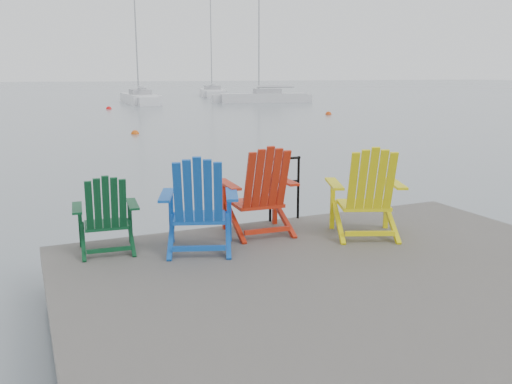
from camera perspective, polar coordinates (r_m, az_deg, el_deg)
name	(u,v)px	position (r m, az deg, el deg)	size (l,w,h in m)	color
ground	(368,327)	(5.81, 11.76, -13.76)	(400.00, 400.00, 0.00)	slate
dock	(370,295)	(5.67, 11.91, -10.60)	(6.00, 5.00, 1.40)	#2D2A28
handrail	(284,182)	(7.61, 3.02, 1.02)	(0.48, 0.04, 0.90)	black
chair_green	(106,213)	(6.45, -15.51, -2.19)	(0.78, 0.73, 0.92)	#0A3A1D
chair_blue	(199,204)	(6.27, -6.02, -1.24)	(1.07, 1.02, 1.13)	#1049A6
chair_red	(260,190)	(6.91, 0.44, 0.18)	(0.95, 0.88, 1.15)	#B0210C
chair_yellow	(367,192)	(6.94, 11.58, 0.01)	(1.11, 1.06, 1.15)	yellow
sailboat_near	(140,99)	(50.25, -12.14, 9.54)	(2.75, 9.11, 12.36)	silver
sailboat_mid	(212,93)	(65.54, -4.63, 10.35)	(5.23, 10.40, 13.68)	silver
sailboat_far	(263,98)	(50.76, 0.78, 9.84)	(8.21, 3.51, 11.05)	silver
buoy_a	(135,134)	(24.07, -12.61, 5.97)	(0.35, 0.35, 0.35)	#D2500C
buoy_c	(328,115)	(35.31, 7.63, 8.08)	(0.40, 0.40, 0.40)	#C43C0B
buoy_d	(109,109)	(42.02, -15.23, 8.42)	(0.41, 0.41, 0.41)	red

